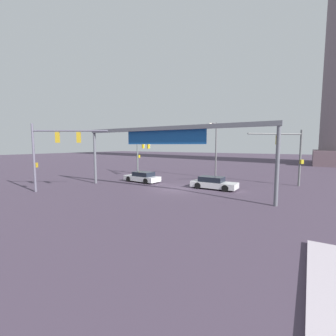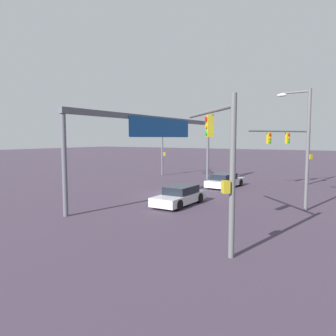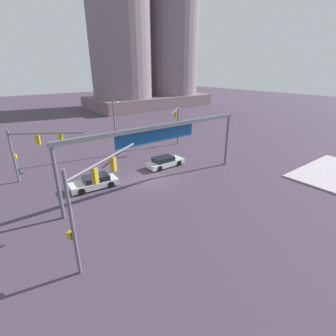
# 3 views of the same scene
# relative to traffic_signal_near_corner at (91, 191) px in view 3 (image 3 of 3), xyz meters

# --- Properties ---
(ground_plane) EXTENTS (205.56, 205.56, 0.00)m
(ground_plane) POSITION_rel_traffic_signal_near_corner_xyz_m (8.75, 7.13, -4.24)
(ground_plane) COLOR #443748
(traffic_signal_near_corner) EXTENTS (6.17, 3.74, 6.24)m
(traffic_signal_near_corner) POSITION_rel_traffic_signal_near_corner_xyz_m (0.00, 0.00, 0.00)
(traffic_signal_near_corner) COLOR slate
(traffic_signal_near_corner) RESTS_ON ground
(traffic_signal_opposite_side) EXTENTS (4.89, 4.22, 5.88)m
(traffic_signal_opposite_side) POSITION_rel_traffic_signal_near_corner_xyz_m (18.17, 14.42, -0.30)
(traffic_signal_opposite_side) COLOR #5D5F61
(traffic_signal_opposite_side) RESTS_ON ground
(traffic_signal_cross_street) EXTENTS (5.99, 4.30, 5.31)m
(traffic_signal_cross_street) POSITION_rel_traffic_signal_near_corner_xyz_m (-0.44, 13.63, -0.48)
(traffic_signal_cross_street) COLOR slate
(traffic_signal_cross_street) RESTS_ON ground
(streetlamp_curved_arm) EXTENTS (0.51, 2.03, 7.18)m
(streetlamp_curved_arm) POSITION_rel_traffic_signal_near_corner_xyz_m (9.54, 16.13, -0.07)
(streetlamp_curved_arm) COLOR #5F5F62
(streetlamp_curved_arm) RESTS_ON ground
(overhead_sign_gantry) EXTENTS (19.00, 0.43, 6.00)m
(overhead_sign_gantry) POSITION_rel_traffic_signal_near_corner_xyz_m (8.68, 5.33, 0.78)
(overhead_sign_gantry) COLOR #595B64
(overhead_sign_gantry) RESTS_ON ground
(sedan_car_approaching) EXTENTS (4.47, 1.84, 1.21)m
(sedan_car_approaching) POSITION_rel_traffic_signal_near_corner_xyz_m (11.99, 9.09, -3.67)
(sedan_car_approaching) COLOR silver
(sedan_car_approaching) RESTS_ON ground
(sedan_car_waiting_far) EXTENTS (4.57, 2.14, 1.21)m
(sedan_car_waiting_far) POSITION_rel_traffic_signal_near_corner_xyz_m (3.38, 8.77, -3.67)
(sedan_car_waiting_far) COLOR silver
(sedan_car_waiting_far) RESTS_ON ground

